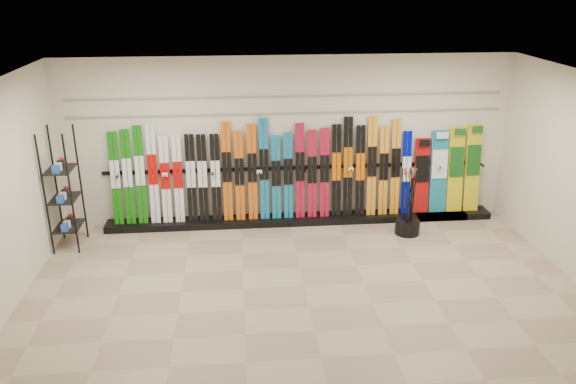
{
  "coord_description": "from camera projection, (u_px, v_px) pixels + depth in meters",
  "views": [
    {
      "loc": [
        -0.9,
        -7.11,
        4.23
      ],
      "look_at": [
        -0.15,
        1.0,
        1.1
      ],
      "focal_mm": 35.0,
      "sensor_mm": 36.0,
      "label": 1
    }
  ],
  "objects": [
    {
      "name": "ski_poles",
      "position": [
        409.0,
        201.0,
        9.68
      ],
      "size": [
        0.29,
        0.32,
        1.18
      ],
      "color": "black",
      "rests_on": "pole_bin"
    },
    {
      "name": "slatwall_rail_0",
      "position": [
        289.0,
        113.0,
        9.79
      ],
      "size": [
        7.6,
        0.02,
        0.03
      ],
      "primitive_type": "cube",
      "color": "gray",
      "rests_on": "back_wall"
    },
    {
      "name": "slatwall_rail_1",
      "position": [
        289.0,
        96.0,
        9.69
      ],
      "size": [
        7.6,
        0.02,
        0.03
      ],
      "primitive_type": "cube",
      "color": "gray",
      "rests_on": "back_wall"
    },
    {
      "name": "pole_bin",
      "position": [
        407.0,
        227.0,
        9.85
      ],
      "size": [
        0.43,
        0.43,
        0.25
      ],
      "primitive_type": "cylinder",
      "color": "black",
      "rests_on": "floor"
    },
    {
      "name": "snowboards",
      "position": [
        448.0,
        171.0,
        10.33
      ],
      "size": [
        1.24,
        0.25,
        1.61
      ],
      "color": "#990C0C",
      "rests_on": "ski_rack_base"
    },
    {
      "name": "ceiling",
      "position": [
        307.0,
        80.0,
        7.13
      ],
      "size": [
        8.0,
        8.0,
        0.0
      ],
      "primitive_type": "plane",
      "rotation": [
        3.14,
        0.0,
        0.0
      ],
      "color": "silver",
      "rests_on": "back_wall"
    },
    {
      "name": "left_wall",
      "position": [
        2.0,
        201.0,
        7.32
      ],
      "size": [
        0.0,
        5.0,
        5.0
      ],
      "primitive_type": "plane",
      "rotation": [
        1.57,
        0.0,
        1.57
      ],
      "color": "beige",
      "rests_on": "floor"
    },
    {
      "name": "skis",
      "position": [
        265.0,
        174.0,
        9.99
      ],
      "size": [
        5.36,
        0.24,
        1.83
      ],
      "color": "#126C0B",
      "rests_on": "ski_rack_base"
    },
    {
      "name": "floor",
      "position": [
        304.0,
        286.0,
        8.21
      ],
      "size": [
        8.0,
        8.0,
        0.0
      ],
      "primitive_type": "plane",
      "color": "gray",
      "rests_on": "ground"
    },
    {
      "name": "back_wall",
      "position": [
        288.0,
        141.0,
        9.99
      ],
      "size": [
        8.0,
        0.0,
        8.0
      ],
      "primitive_type": "plane",
      "rotation": [
        1.57,
        0.0,
        0.0
      ],
      "color": "beige",
      "rests_on": "floor"
    },
    {
      "name": "ski_rack_base",
      "position": [
        302.0,
        219.0,
        10.32
      ],
      "size": [
        8.0,
        0.4,
        0.12
      ],
      "primitive_type": "cube",
      "color": "black",
      "rests_on": "floor"
    },
    {
      "name": "accessory_rack",
      "position": [
        63.0,
        189.0,
        9.1
      ],
      "size": [
        0.4,
        0.6,
        2.01
      ],
      "primitive_type": "cube",
      "color": "black",
      "rests_on": "floor"
    }
  ]
}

